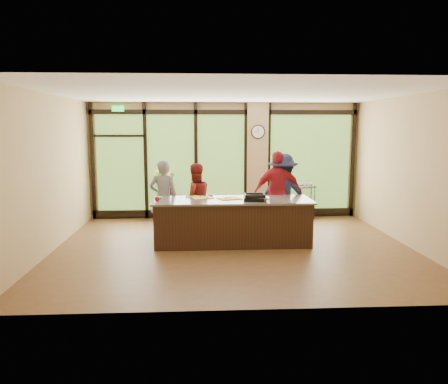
{
  "coord_description": "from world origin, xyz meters",
  "views": [
    {
      "loc": [
        -0.66,
        -8.39,
        2.36
      ],
      "look_at": [
        -0.17,
        0.4,
        1.06
      ],
      "focal_mm": 35.0,
      "sensor_mm": 36.0,
      "label": 1
    }
  ],
  "objects": [
    {
      "name": "flower_vase",
      "position": [
        -1.54,
        2.75,
        1.0
      ],
      "size": [
        0.27,
        0.27,
        0.27
      ],
      "primitive_type": "imported",
      "rotation": [
        0.0,
        0.0,
        0.06
      ],
      "color": "olive",
      "rests_on": "flower_stand"
    },
    {
      "name": "cook_left",
      "position": [
        -1.45,
        1.06,
        0.84
      ],
      "size": [
        0.62,
        0.42,
        1.68
      ],
      "primitive_type": "imported",
      "rotation": [
        0.0,
        0.0,
        3.11
      ],
      "color": "slate",
      "rests_on": "floor"
    },
    {
      "name": "right_wall",
      "position": [
        3.5,
        0.0,
        1.5
      ],
      "size": [
        0.0,
        6.0,
        6.0
      ],
      "primitive_type": "plane",
      "rotation": [
        1.57,
        0.0,
        -1.57
      ],
      "color": "tan",
      "rests_on": "floor"
    },
    {
      "name": "island_base",
      "position": [
        0.0,
        0.3,
        0.44
      ],
      "size": [
        3.1,
        1.0,
        0.88
      ],
      "primitive_type": "cube",
      "color": "black",
      "rests_on": "floor"
    },
    {
      "name": "mixing_bowl",
      "position": [
        0.57,
        0.08,
        0.96
      ],
      "size": [
        0.3,
        0.3,
        0.07
      ],
      "primitive_type": "imported",
      "rotation": [
        0.0,
        0.0,
        -0.02
      ],
      "color": "silver",
      "rests_on": "countertop"
    },
    {
      "name": "roasting_pan",
      "position": [
        0.42,
        0.09,
        0.96
      ],
      "size": [
        0.46,
        0.39,
        0.07
      ],
      "primitive_type": "cube",
      "rotation": [
        0.0,
        0.0,
        -0.21
      ],
      "color": "black",
      "rests_on": "countertop"
    },
    {
      "name": "floor",
      "position": [
        0.0,
        0.0,
        0.0
      ],
      "size": [
        7.0,
        7.0,
        0.0
      ],
      "primitive_type": "plane",
      "color": "brown",
      "rests_on": "ground"
    },
    {
      "name": "back_wall",
      "position": [
        0.0,
        3.0,
        1.5
      ],
      "size": [
        7.0,
        0.0,
        7.0
      ],
      "primitive_type": "plane",
      "rotation": [
        1.57,
        0.0,
        0.0
      ],
      "color": "tan",
      "rests_on": "floor"
    },
    {
      "name": "countertop",
      "position": [
        0.0,
        0.3,
        0.9
      ],
      "size": [
        3.2,
        1.1,
        0.04
      ],
      "primitive_type": "cube",
      "color": "slate",
      "rests_on": "island_base"
    },
    {
      "name": "cook_right",
      "position": [
        1.19,
        1.15,
        0.89
      ],
      "size": [
        1.2,
        0.75,
        1.79
      ],
      "primitive_type": "imported",
      "rotation": [
        0.0,
        0.0,
        3.06
      ],
      "color": "#181B36",
      "rests_on": "floor"
    },
    {
      "name": "cutting_board_left",
      "position": [
        -0.77,
        0.64,
        0.93
      ],
      "size": [
        0.36,
        0.28,
        0.01
      ],
      "primitive_type": "cube",
      "rotation": [
        0.0,
        0.0,
        -0.03
      ],
      "color": "#3F8F34",
      "rests_on": "countertop"
    },
    {
      "name": "bar_cart",
      "position": [
        1.97,
        2.71,
        0.56
      ],
      "size": [
        0.78,
        0.6,
        0.94
      ],
      "rotation": [
        0.0,
        0.0,
        0.35
      ],
      "color": "black",
      "rests_on": "floor"
    },
    {
      "name": "flower_stand",
      "position": [
        -1.54,
        2.75,
        0.43
      ],
      "size": [
        0.49,
        0.49,
        0.87
      ],
      "primitive_type": "cube",
      "rotation": [
        0.0,
        0.0,
        0.15
      ],
      "color": "black",
      "rests_on": "floor"
    },
    {
      "name": "cook_midleft",
      "position": [
        -0.76,
        1.09,
        0.8
      ],
      "size": [
        0.92,
        0.81,
        1.59
      ],
      "primitive_type": "imported",
      "rotation": [
        0.0,
        0.0,
        3.45
      ],
      "color": "maroon",
      "rests_on": "floor"
    },
    {
      "name": "prep_bowl_far",
      "position": [
        -0.43,
        0.77,
        0.94
      ],
      "size": [
        0.16,
        0.16,
        0.03
      ],
      "primitive_type": "imported",
      "rotation": [
        0.0,
        0.0,
        -0.16
      ],
      "color": "white",
      "rests_on": "countertop"
    },
    {
      "name": "left_wall",
      "position": [
        -3.5,
        0.0,
        1.5
      ],
      "size": [
        0.0,
        6.0,
        6.0
      ],
      "primitive_type": "plane",
      "rotation": [
        1.57,
        0.0,
        1.57
      ],
      "color": "tan",
      "rests_on": "floor"
    },
    {
      "name": "cutting_board_right",
      "position": [
        -0.05,
        0.38,
        0.93
      ],
      "size": [
        0.53,
        0.47,
        0.01
      ],
      "primitive_type": "cube",
      "rotation": [
        0.0,
        0.0,
        0.39
      ],
      "color": "yellow",
      "rests_on": "countertop"
    },
    {
      "name": "prep_bowl_mid",
      "position": [
        0.38,
        0.03,
        0.94
      ],
      "size": [
        0.16,
        0.16,
        0.04
      ],
      "primitive_type": "imported",
      "rotation": [
        0.0,
        0.0,
        0.26
      ],
      "color": "white",
      "rests_on": "countertop"
    },
    {
      "name": "red_ramekin",
      "position": [
        -1.5,
        0.15,
        0.96
      ],
      "size": [
        0.13,
        0.13,
        0.08
      ],
      "primitive_type": "imported",
      "rotation": [
        0.0,
        0.0,
        -0.42
      ],
      "color": "red",
      "rests_on": "countertop"
    },
    {
      "name": "wall_clock",
      "position": [
        0.85,
        2.87,
        2.25
      ],
      "size": [
        0.36,
        0.04,
        0.36
      ],
      "color": "black",
      "rests_on": "window_wall"
    },
    {
      "name": "window_wall",
      "position": [
        0.16,
        2.95,
        1.39
      ],
      "size": [
        6.9,
        0.12,
        3.0
      ],
      "color": "tan",
      "rests_on": "floor"
    },
    {
      "name": "cutting_board_center",
      "position": [
        -0.6,
        0.5,
        0.93
      ],
      "size": [
        0.48,
        0.41,
        0.01
      ],
      "primitive_type": "cube",
      "rotation": [
        0.0,
        0.0,
        0.32
      ],
      "color": "yellow",
      "rests_on": "countertop"
    },
    {
      "name": "prep_bowl_near",
      "position": [
        -1.49,
        0.46,
        0.94
      ],
      "size": [
        0.18,
        0.18,
        0.04
      ],
      "primitive_type": "imported",
      "rotation": [
        0.0,
        0.0,
        -0.3
      ],
      "color": "white",
      "rests_on": "countertop"
    },
    {
      "name": "cook_midright",
      "position": [
        1.07,
        1.05,
        0.93
      ],
      "size": [
        1.1,
        0.48,
        1.85
      ],
      "primitive_type": "imported",
      "rotation": [
        0.0,
        0.0,
        3.17
      ],
      "color": "#A91A24",
      "rests_on": "floor"
    },
    {
      "name": "ceiling",
      "position": [
        0.0,
        0.0,
        3.0
      ],
      "size": [
        7.0,
        7.0,
        0.0
      ],
      "primitive_type": "plane",
      "rotation": [
        3.14,
        0.0,
        0.0
      ],
      "color": "white",
      "rests_on": "back_wall"
    }
  ]
}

